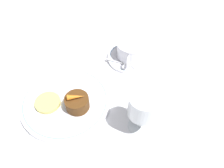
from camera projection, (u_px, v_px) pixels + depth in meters
ground_plane at (76, 101)px, 0.59m from camera, size 3.00×3.00×0.00m
dinner_plate at (65, 101)px, 0.58m from camera, size 0.24×0.24×0.01m
saucer at (130, 57)px, 0.69m from camera, size 0.14×0.14×0.01m
coffee_cup at (131, 50)px, 0.67m from camera, size 0.12×0.09×0.05m
spoon at (126, 65)px, 0.67m from camera, size 0.02×0.11×0.00m
wine_glass at (143, 107)px, 0.48m from camera, size 0.07×0.07×0.12m
fork at (85, 61)px, 0.69m from camera, size 0.06×0.18×0.01m
dessert_cake at (77, 103)px, 0.55m from camera, size 0.06×0.06×0.04m
carrot_garnish at (76, 97)px, 0.53m from camera, size 0.03×0.04×0.01m
pineapple_slice at (48, 103)px, 0.57m from camera, size 0.07×0.07×0.01m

